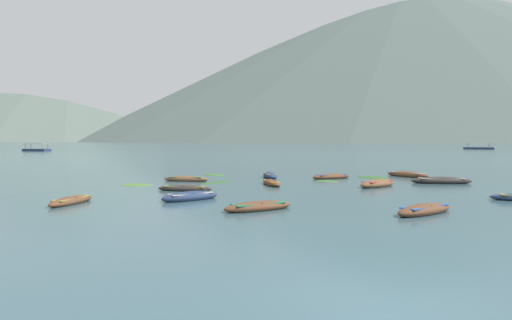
{
  "coord_description": "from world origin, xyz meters",
  "views": [
    {
      "loc": [
        -2.48,
        -7.93,
        3.29
      ],
      "look_at": [
        -3.06,
        57.05,
        0.24
      ],
      "focal_mm": 29.21,
      "sensor_mm": 36.0,
      "label": 1
    }
  ],
  "objects_px": {
    "rowboat_3": "(331,177)",
    "rowboat_9": "(271,183)",
    "rowboat_2": "(441,181)",
    "rowboat_8": "(407,175)",
    "rowboat_6": "(425,210)",
    "rowboat_4": "(258,206)",
    "rowboat_12": "(71,201)",
    "rowboat_0": "(186,179)",
    "rowboat_1": "(185,189)",
    "rowboat_11": "(190,197)",
    "ferry_1": "(479,148)",
    "rowboat_5": "(377,184)",
    "rowboat_7": "(270,175)",
    "ferry_0": "(37,150)"
  },
  "relations": [
    {
      "from": "rowboat_3",
      "to": "rowboat_9",
      "type": "distance_m",
      "value": 7.57
    },
    {
      "from": "rowboat_2",
      "to": "rowboat_8",
      "type": "relative_size",
      "value": 1.09
    },
    {
      "from": "rowboat_6",
      "to": "rowboat_8",
      "type": "height_order",
      "value": "rowboat_8"
    },
    {
      "from": "rowboat_4",
      "to": "rowboat_8",
      "type": "distance_m",
      "value": 22.68
    },
    {
      "from": "rowboat_4",
      "to": "rowboat_9",
      "type": "relative_size",
      "value": 1.03
    },
    {
      "from": "rowboat_6",
      "to": "rowboat_12",
      "type": "relative_size",
      "value": 1.08
    },
    {
      "from": "rowboat_3",
      "to": "rowboat_12",
      "type": "xyz_separation_m",
      "value": [
        -16.04,
        -14.59,
        -0.01
      ]
    },
    {
      "from": "rowboat_0",
      "to": "rowboat_1",
      "type": "relative_size",
      "value": 1.03
    },
    {
      "from": "rowboat_1",
      "to": "rowboat_4",
      "type": "xyz_separation_m",
      "value": [
        4.84,
        -7.47,
        0.01
      ]
    },
    {
      "from": "rowboat_1",
      "to": "rowboat_4",
      "type": "bearing_deg",
      "value": -57.1
    },
    {
      "from": "rowboat_12",
      "to": "rowboat_3",
      "type": "bearing_deg",
      "value": 42.28
    },
    {
      "from": "rowboat_0",
      "to": "rowboat_9",
      "type": "relative_size",
      "value": 1.09
    },
    {
      "from": "rowboat_11",
      "to": "ferry_1",
      "type": "xyz_separation_m",
      "value": [
        86.29,
        134.46,
        0.26
      ]
    },
    {
      "from": "rowboat_5",
      "to": "rowboat_12",
      "type": "bearing_deg",
      "value": -155.67
    },
    {
      "from": "rowboat_6",
      "to": "rowboat_7",
      "type": "bearing_deg",
      "value": 109.88
    },
    {
      "from": "rowboat_6",
      "to": "rowboat_9",
      "type": "distance_m",
      "value": 13.66
    },
    {
      "from": "rowboat_0",
      "to": "ferry_1",
      "type": "relative_size",
      "value": 0.37
    },
    {
      "from": "rowboat_1",
      "to": "rowboat_6",
      "type": "height_order",
      "value": "rowboat_6"
    },
    {
      "from": "rowboat_2",
      "to": "rowboat_12",
      "type": "relative_size",
      "value": 1.36
    },
    {
      "from": "rowboat_2",
      "to": "rowboat_5",
      "type": "xyz_separation_m",
      "value": [
        -5.57,
        -2.35,
        0.0
      ]
    },
    {
      "from": "rowboat_6",
      "to": "rowboat_9",
      "type": "xyz_separation_m",
      "value": [
        -6.58,
        11.98,
        -0.02
      ]
    },
    {
      "from": "rowboat_7",
      "to": "rowboat_1",
      "type": "bearing_deg",
      "value": -121.07
    },
    {
      "from": "rowboat_8",
      "to": "rowboat_12",
      "type": "height_order",
      "value": "rowboat_8"
    },
    {
      "from": "rowboat_8",
      "to": "rowboat_9",
      "type": "bearing_deg",
      "value": -150.36
    },
    {
      "from": "rowboat_4",
      "to": "rowboat_3",
      "type": "bearing_deg",
      "value": 69.01
    },
    {
      "from": "rowboat_4",
      "to": "rowboat_7",
      "type": "xyz_separation_m",
      "value": [
        0.99,
        17.14,
        0.03
      ]
    },
    {
      "from": "rowboat_4",
      "to": "rowboat_8",
      "type": "relative_size",
      "value": 0.88
    },
    {
      "from": "rowboat_1",
      "to": "rowboat_8",
      "type": "relative_size",
      "value": 0.9
    },
    {
      "from": "ferry_0",
      "to": "rowboat_6",
      "type": "bearing_deg",
      "value": -54.96
    },
    {
      "from": "rowboat_2",
      "to": "ferry_0",
      "type": "distance_m",
      "value": 126.21
    },
    {
      "from": "rowboat_0",
      "to": "rowboat_4",
      "type": "relative_size",
      "value": 1.05
    },
    {
      "from": "rowboat_6",
      "to": "rowboat_12",
      "type": "height_order",
      "value": "rowboat_6"
    },
    {
      "from": "rowboat_1",
      "to": "ferry_0",
      "type": "height_order",
      "value": "ferry_0"
    },
    {
      "from": "rowboat_1",
      "to": "rowboat_5",
      "type": "relative_size",
      "value": 1.05
    },
    {
      "from": "rowboat_0",
      "to": "ferry_0",
      "type": "height_order",
      "value": "ferry_0"
    },
    {
      "from": "rowboat_5",
      "to": "rowboat_6",
      "type": "relative_size",
      "value": 0.99
    },
    {
      "from": "rowboat_1",
      "to": "rowboat_12",
      "type": "height_order",
      "value": "rowboat_12"
    },
    {
      "from": "rowboat_5",
      "to": "rowboat_3",
      "type": "bearing_deg",
      "value": 109.02
    },
    {
      "from": "rowboat_6",
      "to": "ferry_1",
      "type": "xyz_separation_m",
      "value": [
        75.0,
        138.63,
        0.27
      ]
    },
    {
      "from": "rowboat_1",
      "to": "rowboat_11",
      "type": "distance_m",
      "value": 4.34
    },
    {
      "from": "rowboat_5",
      "to": "rowboat_8",
      "type": "height_order",
      "value": "rowboat_5"
    },
    {
      "from": "rowboat_1",
      "to": "rowboat_6",
      "type": "xyz_separation_m",
      "value": [
        12.35,
        -8.38,
        0.03
      ]
    },
    {
      "from": "rowboat_3",
      "to": "rowboat_4",
      "type": "height_order",
      "value": "rowboat_3"
    },
    {
      "from": "rowboat_12",
      "to": "rowboat_6",
      "type": "bearing_deg",
      "value": -8.99
    },
    {
      "from": "rowboat_7",
      "to": "ferry_1",
      "type": "xyz_separation_m",
      "value": [
        81.52,
        120.58,
        0.25
      ]
    },
    {
      "from": "rowboat_5",
      "to": "ferry_0",
      "type": "relative_size",
      "value": 0.4
    },
    {
      "from": "rowboat_8",
      "to": "rowboat_12",
      "type": "relative_size",
      "value": 1.24
    },
    {
      "from": "rowboat_5",
      "to": "rowboat_9",
      "type": "distance_m",
      "value": 7.62
    },
    {
      "from": "rowboat_8",
      "to": "rowboat_9",
      "type": "xyz_separation_m",
      "value": [
        -12.57,
        -7.15,
        -0.04
      ]
    },
    {
      "from": "rowboat_0",
      "to": "rowboat_7",
      "type": "relative_size",
      "value": 1.05
    }
  ]
}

